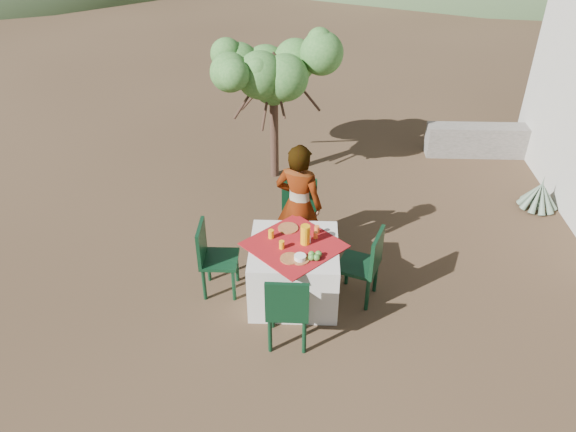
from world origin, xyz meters
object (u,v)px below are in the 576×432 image
object	(u,v)px
chair_near	(288,308)
table	(294,271)
chair_left	(212,256)
shrub_tree	(278,77)
agave	(539,196)
person	(299,205)
chair_far	(299,213)
chair_right	(365,263)
juice_pitcher	(305,235)

from	to	relation	value
chair_near	table	bearing A→B (deg)	-92.20
table	chair_left	world-z (taller)	chair_left
shrub_tree	agave	distance (m)	4.30
person	chair_far	bearing A→B (deg)	-72.15
table	shrub_tree	size ratio (longest dim) A/B	0.62
table	chair_left	distance (m)	0.98
table	agave	size ratio (longest dim) A/B	2.12
chair_right	juice_pitcher	bearing A→B (deg)	-73.53
chair_far	chair_left	world-z (taller)	chair_far
chair_near	person	distance (m)	1.58
table	juice_pitcher	world-z (taller)	juice_pitcher
chair_left	shrub_tree	distance (m)	3.24
shrub_tree	juice_pitcher	bearing A→B (deg)	-81.24
chair_far	juice_pitcher	distance (m)	1.00
table	shrub_tree	world-z (taller)	shrub_tree
chair_left	chair_right	bearing A→B (deg)	-93.15
chair_near	person	xyz separation A→B (m)	(0.08, 1.55, 0.29)
person	juice_pitcher	xyz separation A→B (m)	(0.09, -0.71, 0.05)
chair_right	agave	distance (m)	3.52
chair_near	person	bearing A→B (deg)	-92.12
chair_left	person	world-z (taller)	person
chair_near	chair_right	world-z (taller)	chair_near
chair_right	shrub_tree	size ratio (longest dim) A/B	0.46
table	chair_near	size ratio (longest dim) A/B	1.34
table	person	xyz separation A→B (m)	(0.04, 0.74, 0.45)
chair_left	person	size ratio (longest dim) A/B	0.57
chair_right	person	size ratio (longest dim) A/B	0.58
chair_right	shrub_tree	xyz separation A→B (m)	(-1.17, 3.05, 1.12)
table	agave	distance (m)	4.19
chair_left	shrub_tree	bearing A→B (deg)	-12.48
chair_left	chair_right	xyz separation A→B (m)	(1.80, -0.09, 0.01)
table	chair_near	distance (m)	0.83
chair_right	shrub_tree	distance (m)	3.45
chair_near	juice_pitcher	bearing A→B (deg)	-100.43
chair_near	chair_right	distance (m)	1.19
shrub_tree	juice_pitcher	world-z (taller)	shrub_tree
table	chair_right	distance (m)	0.85
juice_pitcher	chair_left	bearing A→B (deg)	178.10
person	shrub_tree	bearing A→B (deg)	-61.97
shrub_tree	agave	xyz separation A→B (m)	(3.95, -0.92, -1.45)
chair_far	juice_pitcher	xyz separation A→B (m)	(0.08, -0.94, 0.33)
chair_far	person	size ratio (longest dim) A/B	0.60
shrub_tree	chair_right	bearing A→B (deg)	-69.04
person	agave	world-z (taller)	person
person	shrub_tree	xyz separation A→B (m)	(-0.37, 2.30, 0.82)
chair_far	juice_pitcher	size ratio (longest dim) A/B	4.13
chair_right	agave	bearing A→B (deg)	147.96
chair_right	person	xyz separation A→B (m)	(-0.79, 0.75, 0.29)
agave	juice_pitcher	xyz separation A→B (m)	(-3.49, -2.08, 0.68)
chair_near	chair_left	distance (m)	1.28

